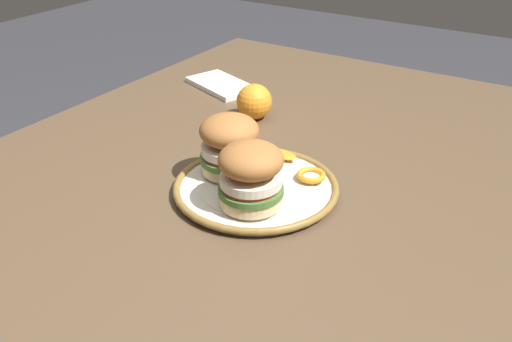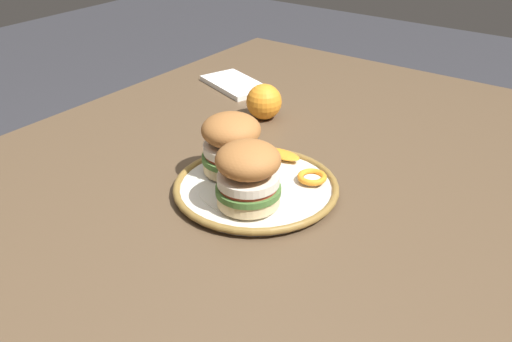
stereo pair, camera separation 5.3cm
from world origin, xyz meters
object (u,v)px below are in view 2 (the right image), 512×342
Objects in this scene: sandwich_half_right at (231,143)px; dinner_plate at (256,187)px; sandwich_half_left at (248,174)px; whole_orange at (264,102)px; dining_table at (277,222)px.

dinner_plate is at bearing -101.81° from sandwich_half_right.
sandwich_half_left is 1.86× the size of whole_orange.
sandwich_half_right is (-0.04, 0.07, 0.15)m from dining_table.
dining_table is 18.54× the size of whole_orange.
whole_orange is (0.24, 0.11, -0.03)m from sandwich_half_right.
sandwich_half_left is at bearing -148.40° from whole_orange.
whole_orange is at bearing 31.60° from sandwich_half_left.
dinner_plate is (-0.05, 0.01, 0.09)m from dining_table.
dinner_plate is at bearing -147.07° from whole_orange.
whole_orange is (0.31, 0.19, -0.03)m from sandwich_half_left.
sandwich_half_right reaches higher than whole_orange.
sandwich_half_right is at bearing -156.49° from whole_orange.
sandwich_half_left is at bearing -170.48° from dining_table.
dining_table is 0.17m from sandwich_half_right.
sandwich_half_left is at bearing -154.99° from dinner_plate.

